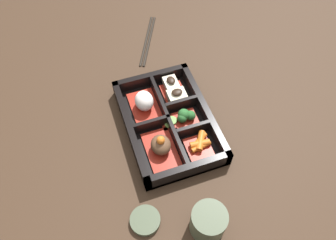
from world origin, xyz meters
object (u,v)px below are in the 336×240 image
tea_cup (208,222)px  sauce_dish (145,220)px  chopsticks (148,40)px  bowl_rice (144,102)px

tea_cup → sauce_dish: bearing=65.7°
tea_cup → sauce_dish: (0.05, 0.11, -0.03)m
tea_cup → chopsticks: tea_cup is taller
tea_cup → sauce_dish: size_ratio=1.13×
bowl_rice → sauce_dish: size_ratio=1.71×
chopsticks → sauce_dish: sauce_dish is taller
chopsticks → tea_cup: bearing=175.1°
sauce_dish → tea_cup: bearing=-114.3°
bowl_rice → sauce_dish: 0.27m
bowl_rice → sauce_dish: bearing=163.3°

